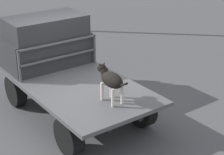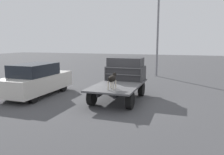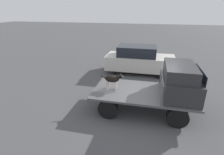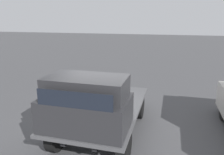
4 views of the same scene
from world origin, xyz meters
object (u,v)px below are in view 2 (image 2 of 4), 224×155
(dog, at_px, (112,79))
(parked_sedan, at_px, (37,80))
(flatbed_truck, at_px, (119,88))
(light_pole_near, at_px, (158,13))

(dog, bearing_deg, parked_sedan, 99.95)
(flatbed_truck, bearing_deg, light_pole_near, -5.01)
(parked_sedan, distance_m, light_pole_near, 10.89)
(dog, height_order, parked_sedan, parked_sedan)
(dog, relative_size, light_pole_near, 0.13)
(parked_sedan, bearing_deg, flatbed_truck, -91.12)
(flatbed_truck, bearing_deg, parked_sedan, 97.04)
(flatbed_truck, height_order, dog, dog)
(flatbed_truck, bearing_deg, dog, -175.95)
(parked_sedan, height_order, light_pole_near, light_pole_near)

